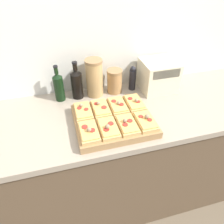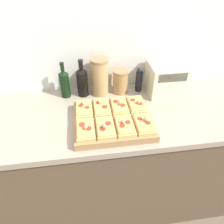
{
  "view_description": "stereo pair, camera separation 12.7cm",
  "coord_description": "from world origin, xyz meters",
  "px_view_note": "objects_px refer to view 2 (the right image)",
  "views": [
    {
      "loc": [
        -0.29,
        -0.72,
        1.78
      ],
      "look_at": [
        -0.02,
        0.24,
        0.99
      ],
      "focal_mm": 35.0,
      "sensor_mm": 36.0,
      "label": 1
    },
    {
      "loc": [
        -0.17,
        -0.75,
        1.78
      ],
      "look_at": [
        -0.02,
        0.24,
        0.99
      ],
      "focal_mm": 35.0,
      "sensor_mm": 36.0,
      "label": 2
    }
  ],
  "objects_px": {
    "olive_oil_bottle": "(65,83)",
    "wine_bottle": "(82,81)",
    "pepper_mill": "(139,80)",
    "grain_jar_tall": "(100,77)",
    "toaster_oven": "(166,78)",
    "cutting_board": "(113,121)",
    "grain_jar_short": "(120,81)"
  },
  "relations": [
    {
      "from": "olive_oil_bottle",
      "to": "wine_bottle",
      "type": "relative_size",
      "value": 0.96
    },
    {
      "from": "wine_bottle",
      "to": "pepper_mill",
      "type": "xyz_separation_m",
      "value": [
        0.39,
        0.0,
        -0.02
      ]
    },
    {
      "from": "wine_bottle",
      "to": "grain_jar_tall",
      "type": "xyz_separation_m",
      "value": [
        0.12,
        0.0,
        0.02
      ]
    },
    {
      "from": "grain_jar_tall",
      "to": "toaster_oven",
      "type": "bearing_deg",
      "value": -5.15
    },
    {
      "from": "grain_jar_tall",
      "to": "pepper_mill",
      "type": "distance_m",
      "value": 0.28
    },
    {
      "from": "cutting_board",
      "to": "olive_oil_bottle",
      "type": "bearing_deg",
      "value": 129.59
    },
    {
      "from": "grain_jar_tall",
      "to": "toaster_oven",
      "type": "xyz_separation_m",
      "value": [
        0.45,
        -0.04,
        -0.02
      ]
    },
    {
      "from": "cutting_board",
      "to": "grain_jar_tall",
      "type": "distance_m",
      "value": 0.35
    },
    {
      "from": "olive_oil_bottle",
      "to": "wine_bottle",
      "type": "height_order",
      "value": "wine_bottle"
    },
    {
      "from": "olive_oil_bottle",
      "to": "grain_jar_tall",
      "type": "bearing_deg",
      "value": -0.0
    },
    {
      "from": "wine_bottle",
      "to": "grain_jar_short",
      "type": "distance_m",
      "value": 0.26
    },
    {
      "from": "olive_oil_bottle",
      "to": "grain_jar_short",
      "type": "xyz_separation_m",
      "value": [
        0.38,
        -0.0,
        -0.02
      ]
    },
    {
      "from": "cutting_board",
      "to": "pepper_mill",
      "type": "bearing_deg",
      "value": 55.08
    },
    {
      "from": "pepper_mill",
      "to": "wine_bottle",
      "type": "bearing_deg",
      "value": -180.0
    },
    {
      "from": "wine_bottle",
      "to": "toaster_oven",
      "type": "distance_m",
      "value": 0.57
    },
    {
      "from": "grain_jar_tall",
      "to": "pepper_mill",
      "type": "height_order",
      "value": "grain_jar_tall"
    },
    {
      "from": "grain_jar_short",
      "to": "olive_oil_bottle",
      "type": "bearing_deg",
      "value": 180.0
    },
    {
      "from": "cutting_board",
      "to": "toaster_oven",
      "type": "xyz_separation_m",
      "value": [
        0.41,
        0.29,
        0.09
      ]
    },
    {
      "from": "olive_oil_bottle",
      "to": "grain_jar_short",
      "type": "relative_size",
      "value": 1.49
    },
    {
      "from": "grain_jar_short",
      "to": "cutting_board",
      "type": "bearing_deg",
      "value": -106.98
    },
    {
      "from": "grain_jar_tall",
      "to": "grain_jar_short",
      "type": "bearing_deg",
      "value": 0.0
    },
    {
      "from": "grain_jar_short",
      "to": "pepper_mill",
      "type": "relative_size",
      "value": 0.94
    },
    {
      "from": "toaster_oven",
      "to": "grain_jar_short",
      "type": "bearing_deg",
      "value": 172.53
    },
    {
      "from": "grain_jar_short",
      "to": "pepper_mill",
      "type": "distance_m",
      "value": 0.13
    },
    {
      "from": "wine_bottle",
      "to": "toaster_oven",
      "type": "bearing_deg",
      "value": -4.06
    },
    {
      "from": "grain_jar_tall",
      "to": "pepper_mill",
      "type": "bearing_deg",
      "value": 0.0
    },
    {
      "from": "grain_jar_short",
      "to": "toaster_oven",
      "type": "xyz_separation_m",
      "value": [
        0.31,
        -0.04,
        0.02
      ]
    },
    {
      "from": "grain_jar_short",
      "to": "pepper_mill",
      "type": "height_order",
      "value": "pepper_mill"
    },
    {
      "from": "olive_oil_bottle",
      "to": "wine_bottle",
      "type": "distance_m",
      "value": 0.12
    },
    {
      "from": "wine_bottle",
      "to": "toaster_oven",
      "type": "height_order",
      "value": "wine_bottle"
    },
    {
      "from": "olive_oil_bottle",
      "to": "pepper_mill",
      "type": "relative_size",
      "value": 1.39
    },
    {
      "from": "cutting_board",
      "to": "grain_jar_short",
      "type": "xyz_separation_m",
      "value": [
        0.1,
        0.34,
        0.06
      ]
    }
  ]
}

